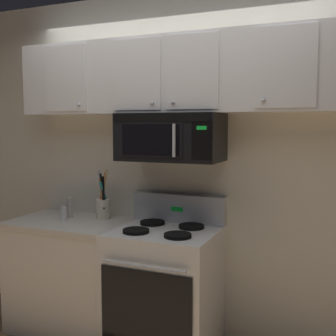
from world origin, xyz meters
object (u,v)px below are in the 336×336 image
(over_range_microwave, at_px, (171,137))
(utensil_crock_cream, at_px, (103,205))
(stove_range, at_px, (165,287))
(pepper_mill, at_px, (70,207))
(salt_shaker, at_px, (64,213))

(over_range_microwave, distance_m, utensil_crock_cream, 0.83)
(stove_range, relative_size, pepper_mill, 6.79)
(utensil_crock_cream, relative_size, salt_shaker, 3.65)
(stove_range, height_order, over_range_microwave, over_range_microwave)
(over_range_microwave, height_order, pepper_mill, over_range_microwave)
(salt_shaker, bearing_deg, over_range_microwave, 8.69)
(utensil_crock_cream, distance_m, salt_shaker, 0.32)
(pepper_mill, bearing_deg, over_range_microwave, 1.14)
(over_range_microwave, xyz_separation_m, utensil_crock_cream, (-0.61, 0.03, -0.56))
(over_range_microwave, height_order, utensil_crock_cream, over_range_microwave)
(stove_range, xyz_separation_m, over_range_microwave, (-0.00, 0.12, 1.11))
(salt_shaker, distance_m, pepper_mill, 0.12)
(stove_range, distance_m, pepper_mill, 1.04)
(over_range_microwave, xyz_separation_m, pepper_mill, (-0.90, -0.02, -0.59))
(over_range_microwave, distance_m, salt_shaker, 1.08)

